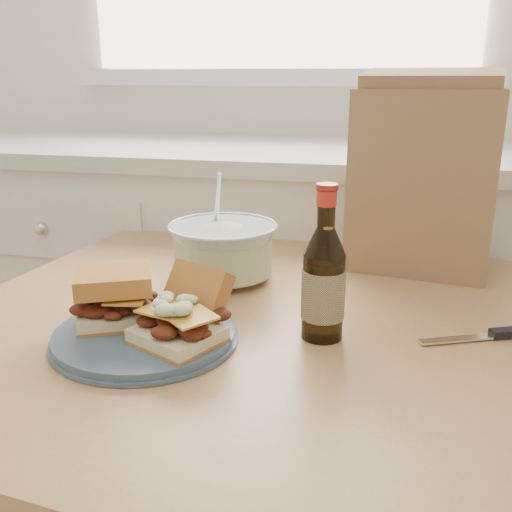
% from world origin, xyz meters
% --- Properties ---
extents(cabinet_run, '(2.50, 0.64, 0.94)m').
position_xyz_m(cabinet_run, '(-0.00, 1.70, 0.47)').
color(cabinet_run, white).
rests_on(cabinet_run, ground).
extents(dining_table, '(1.01, 1.01, 0.76)m').
position_xyz_m(dining_table, '(0.13, 0.95, 0.65)').
color(dining_table, '#A98550').
rests_on(dining_table, ground).
extents(plate, '(0.26, 0.26, 0.02)m').
position_xyz_m(plate, '(0.03, 0.83, 0.77)').
color(plate, '#3E5365').
rests_on(plate, dining_table).
extents(sandwich_left, '(0.14, 0.13, 0.08)m').
position_xyz_m(sandwich_left, '(-0.02, 0.85, 0.82)').
color(sandwich_left, beige).
rests_on(sandwich_left, plate).
extents(sandwich_right, '(0.14, 0.18, 0.09)m').
position_xyz_m(sandwich_right, '(0.10, 0.82, 0.81)').
color(sandwich_right, beige).
rests_on(sandwich_right, plate).
extents(coleslaw_bowl, '(0.20, 0.20, 0.20)m').
position_xyz_m(coleslaw_bowl, '(0.07, 1.11, 0.81)').
color(coleslaw_bowl, '#B2C0BD').
rests_on(coleslaw_bowl, dining_table).
extents(beer_bottle, '(0.06, 0.06, 0.23)m').
position_xyz_m(beer_bottle, '(0.28, 0.90, 0.84)').
color(beer_bottle, black).
rests_on(beer_bottle, dining_table).
extents(knife, '(0.18, 0.09, 0.01)m').
position_xyz_m(knife, '(0.54, 0.96, 0.76)').
color(knife, silver).
rests_on(knife, dining_table).
extents(paper_bag, '(0.29, 0.21, 0.34)m').
position_xyz_m(paper_bag, '(0.43, 1.27, 0.93)').
color(paper_bag, '#966F48').
rests_on(paper_bag, dining_table).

